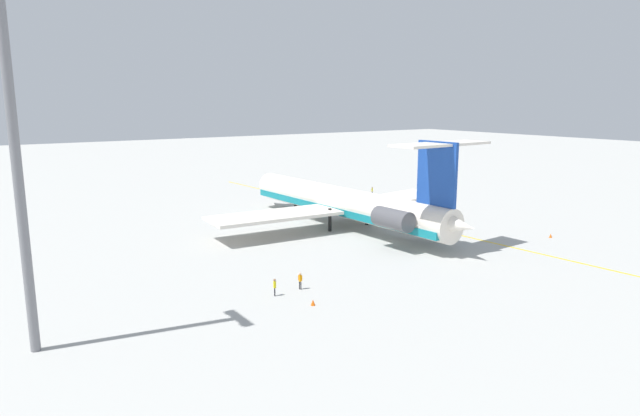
{
  "coord_description": "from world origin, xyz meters",
  "views": [
    {
      "loc": [
        -60.79,
        58.43,
        17.94
      ],
      "look_at": [
        2.73,
        16.08,
        3.12
      ],
      "focal_mm": 31.2,
      "sensor_mm": 36.0,
      "label": 1
    }
  ],
  "objects_px": {
    "main_jetliner": "(349,203)",
    "safety_cone_nose": "(551,236)",
    "light_mast": "(14,138)",
    "ground_crew_near_nose": "(372,190)",
    "ground_crew_portside": "(275,285)",
    "safety_cone_wingtip": "(345,192)",
    "safety_cone_tail": "(313,302)",
    "ground_crew_near_tail": "(300,279)"
  },
  "relations": [
    {
      "from": "main_jetliner",
      "to": "light_mast",
      "type": "relative_size",
      "value": 1.61
    },
    {
      "from": "safety_cone_nose",
      "to": "safety_cone_wingtip",
      "type": "xyz_separation_m",
      "value": [
        43.9,
        1.62,
        0.0
      ]
    },
    {
      "from": "ground_crew_near_tail",
      "to": "safety_cone_wingtip",
      "type": "height_order",
      "value": "ground_crew_near_tail"
    },
    {
      "from": "main_jetliner",
      "to": "safety_cone_nose",
      "type": "relative_size",
      "value": 82.96
    },
    {
      "from": "ground_crew_near_nose",
      "to": "ground_crew_portside",
      "type": "distance_m",
      "value": 57.6
    },
    {
      "from": "safety_cone_nose",
      "to": "safety_cone_tail",
      "type": "xyz_separation_m",
      "value": [
        -3.29,
        39.81,
        0.0
      ]
    },
    {
      "from": "ground_crew_near_tail",
      "to": "safety_cone_wingtip",
      "type": "xyz_separation_m",
      "value": [
        42.94,
        -36.9,
        -0.81
      ]
    },
    {
      "from": "main_jetliner",
      "to": "safety_cone_nose",
      "type": "distance_m",
      "value": 27.42
    },
    {
      "from": "ground_crew_near_tail",
      "to": "safety_cone_nose",
      "type": "distance_m",
      "value": 38.54
    },
    {
      "from": "ground_crew_near_nose",
      "to": "light_mast",
      "type": "bearing_deg",
      "value": -77.8
    },
    {
      "from": "ground_crew_portside",
      "to": "light_mast",
      "type": "relative_size",
      "value": 0.06
    },
    {
      "from": "main_jetliner",
      "to": "light_mast",
      "type": "bearing_deg",
      "value": 111.38
    },
    {
      "from": "ground_crew_near_nose",
      "to": "ground_crew_near_tail",
      "type": "distance_m",
      "value": 55.29
    },
    {
      "from": "main_jetliner",
      "to": "safety_cone_tail",
      "type": "height_order",
      "value": "main_jetliner"
    },
    {
      "from": "ground_crew_portside",
      "to": "safety_cone_nose",
      "type": "relative_size",
      "value": 3.05
    },
    {
      "from": "ground_crew_near_nose",
      "to": "safety_cone_wingtip",
      "type": "xyz_separation_m",
      "value": [
        4.63,
        2.96,
        -0.77
      ]
    },
    {
      "from": "ground_crew_near_nose",
      "to": "safety_cone_wingtip",
      "type": "height_order",
      "value": "ground_crew_near_nose"
    },
    {
      "from": "safety_cone_tail",
      "to": "ground_crew_portside",
      "type": "bearing_deg",
      "value": 22.18
    },
    {
      "from": "ground_crew_near_tail",
      "to": "safety_cone_wingtip",
      "type": "bearing_deg",
      "value": -165.02
    },
    {
      "from": "safety_cone_wingtip",
      "to": "safety_cone_tail",
      "type": "bearing_deg",
      "value": 141.01
    },
    {
      "from": "ground_crew_near_tail",
      "to": "safety_cone_tail",
      "type": "xyz_separation_m",
      "value": [
        -4.25,
        1.3,
        -0.81
      ]
    },
    {
      "from": "ground_crew_near_tail",
      "to": "safety_cone_tail",
      "type": "relative_size",
      "value": 3.11
    },
    {
      "from": "ground_crew_portside",
      "to": "safety_cone_nose",
      "type": "bearing_deg",
      "value": -143.35
    },
    {
      "from": "safety_cone_nose",
      "to": "ground_crew_portside",
      "type": "bearing_deg",
      "value": 88.99
    },
    {
      "from": "ground_crew_portside",
      "to": "safety_cone_tail",
      "type": "relative_size",
      "value": 3.05
    },
    {
      "from": "main_jetliner",
      "to": "ground_crew_portside",
      "type": "height_order",
      "value": "main_jetliner"
    },
    {
      "from": "ground_crew_portside",
      "to": "safety_cone_tail",
      "type": "bearing_deg",
      "value": 149.84
    },
    {
      "from": "ground_crew_near_nose",
      "to": "light_mast",
      "type": "xyz_separation_m",
      "value": [
        -38.97,
        62.95,
        14.38
      ]
    },
    {
      "from": "ground_crew_portside",
      "to": "safety_cone_wingtip",
      "type": "xyz_separation_m",
      "value": [
        43.17,
        -39.84,
        -0.79
      ]
    },
    {
      "from": "main_jetliner",
      "to": "ground_crew_portside",
      "type": "xyz_separation_m",
      "value": [
        -18.86,
        22.56,
        -2.56
      ]
    },
    {
      "from": "ground_crew_near_nose",
      "to": "safety_cone_tail",
      "type": "distance_m",
      "value": 59.21
    },
    {
      "from": "main_jetliner",
      "to": "ground_crew_near_tail",
      "type": "height_order",
      "value": "main_jetliner"
    },
    {
      "from": "main_jetliner",
      "to": "ground_crew_near_nose",
      "type": "xyz_separation_m",
      "value": [
        19.68,
        -20.23,
        -2.58
      ]
    },
    {
      "from": "ground_crew_near_nose",
      "to": "safety_cone_wingtip",
      "type": "distance_m",
      "value": 5.55
    },
    {
      "from": "safety_cone_tail",
      "to": "safety_cone_nose",
      "type": "bearing_deg",
      "value": -85.28
    },
    {
      "from": "ground_crew_portside",
      "to": "safety_cone_wingtip",
      "type": "relative_size",
      "value": 3.05
    },
    {
      "from": "safety_cone_nose",
      "to": "safety_cone_tail",
      "type": "bearing_deg",
      "value": 94.72
    },
    {
      "from": "ground_crew_near_nose",
      "to": "ground_crew_portside",
      "type": "height_order",
      "value": "ground_crew_portside"
    },
    {
      "from": "safety_cone_nose",
      "to": "safety_cone_wingtip",
      "type": "bearing_deg",
      "value": 2.11
    },
    {
      "from": "ground_crew_near_tail",
      "to": "main_jetliner",
      "type": "bearing_deg",
      "value": -170.85
    },
    {
      "from": "main_jetliner",
      "to": "ground_crew_near_nose",
      "type": "bearing_deg",
      "value": -48.71
    },
    {
      "from": "ground_crew_near_nose",
      "to": "ground_crew_portside",
      "type": "xyz_separation_m",
      "value": [
        -38.54,
        42.8,
        0.01
      ]
    }
  ]
}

